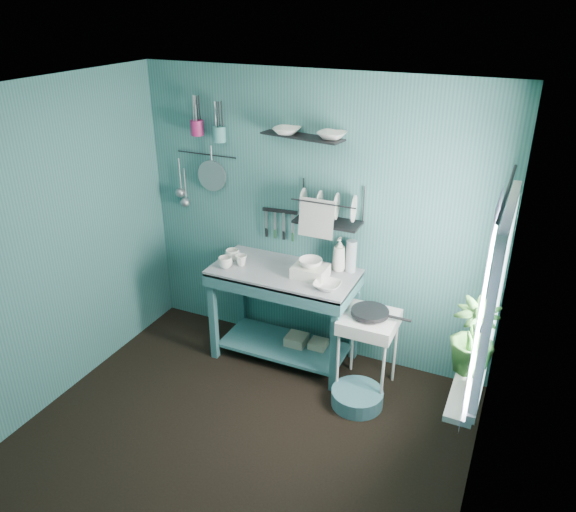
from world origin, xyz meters
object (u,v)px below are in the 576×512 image
at_px(work_counter, 284,315).
at_px(frying_pan, 370,312).
at_px(mug_left, 225,262).
at_px(mug_mid, 241,260).
at_px(storage_tin_large, 296,346).
at_px(dish_rack, 328,205).
at_px(storage_tin_small, 318,350).
at_px(floor_basin, 357,397).
at_px(utensil_cup_magenta, 197,128).
at_px(utensil_cup_teal, 219,134).
at_px(hotplate_stand, 367,352).
at_px(soap_bottle, 339,254).
at_px(water_bottle, 351,256).
at_px(wash_tub, 310,272).
at_px(colander, 212,176).
at_px(potted_plant, 473,336).
at_px(mug_right, 232,255).

xyz_separation_m(work_counter, frying_pan, (0.81, -0.12, 0.29)).
height_order(work_counter, mug_left, mug_left).
xyz_separation_m(mug_mid, storage_tin_large, (0.48, 0.11, -0.82)).
bearing_deg(dish_rack, work_counter, -143.11).
xyz_separation_m(storage_tin_small, floor_basin, (0.51, -0.44, -0.04)).
height_order(utensil_cup_magenta, utensil_cup_teal, utensil_cup_magenta).
relative_size(frying_pan, utensil_cup_magenta, 2.31).
relative_size(hotplate_stand, floor_basin, 1.66).
bearing_deg(utensil_cup_teal, soap_bottle, -1.28).
relative_size(water_bottle, floor_basin, 0.67).
bearing_deg(wash_tub, floor_basin, -30.85).
bearing_deg(colander, soap_bottle, -2.53).
relative_size(mug_left, mug_mid, 1.23).
xyz_separation_m(water_bottle, frying_pan, (0.29, -0.34, -0.29)).
height_order(dish_rack, floor_basin, dish_rack).
bearing_deg(colander, storage_tin_small, -8.83).
distance_m(colander, floor_basin, 2.29).
distance_m(wash_tub, storage_tin_small, 0.84).
bearing_deg(potted_plant, mug_mid, 162.18).
height_order(mug_mid, colander, colander).
relative_size(utensil_cup_magenta, storage_tin_large, 0.59).
relative_size(hotplate_stand, potted_plant, 1.39).
bearing_deg(work_counter, frying_pan, -12.54).
distance_m(work_counter, storage_tin_large, 0.35).
bearing_deg(hotplate_stand, water_bottle, 138.43).
distance_m(utensil_cup_magenta, storage_tin_small, 2.24).
height_order(wash_tub, dish_rack, dish_rack).
distance_m(soap_bottle, storage_tin_large, 0.99).
bearing_deg(soap_bottle, frying_pan, -39.50).
height_order(frying_pan, utensil_cup_magenta, utensil_cup_magenta).
distance_m(frying_pan, utensil_cup_magenta, 2.16).
bearing_deg(wash_tub, potted_plant, -26.45).
bearing_deg(storage_tin_large, water_bottle, 22.04).
bearing_deg(mug_mid, soap_bottle, 18.00).
distance_m(soap_bottle, water_bottle, 0.10).
relative_size(utensil_cup_teal, storage_tin_small, 0.65).
bearing_deg(hotplate_stand, floor_basin, -80.07).
xyz_separation_m(wash_tub, frying_pan, (0.56, -0.10, -0.20)).
height_order(work_counter, utensil_cup_magenta, utensil_cup_magenta).
bearing_deg(wash_tub, mug_right, 178.47).
distance_m(hotplate_stand, utensil_cup_teal, 2.22).
height_order(mug_right, dish_rack, dish_rack).
bearing_deg(wash_tub, utensil_cup_teal, 165.65).
relative_size(mug_left, soap_bottle, 0.41).
height_order(soap_bottle, dish_rack, dish_rack).
relative_size(hotplate_stand, frying_pan, 2.32).
bearing_deg(potted_plant, soap_bottle, 143.15).
relative_size(mug_right, utensil_cup_magenta, 0.95).
bearing_deg(potted_plant, wash_tub, 153.55).
height_order(storage_tin_small, floor_basin, storage_tin_small).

